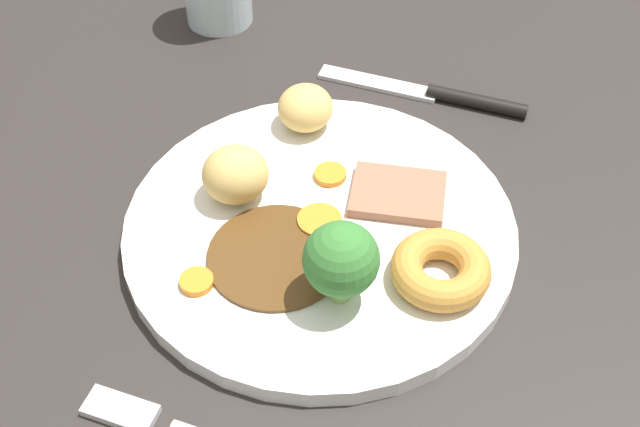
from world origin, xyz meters
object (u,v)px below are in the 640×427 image
object	(u,v)px
yorkshire_pudding	(441,269)
knife	(438,94)
carrot_coin_side	(330,174)
broccoli_floret	(341,260)
roast_potato_right	(305,108)
roast_potato_left	(235,174)
dinner_plate	(320,230)
meat_slice_main	(398,194)
carrot_coin_front	(320,221)
carrot_coin_back	(197,282)

from	to	relation	value
yorkshire_pudding	knife	bearing A→B (deg)	19.47
carrot_coin_side	broccoli_floret	distance (cm)	11.83
roast_potato_right	knife	bearing A→B (deg)	-40.47
carrot_coin_side	knife	size ratio (longest dim) A/B	0.13
yorkshire_pudding	roast_potato_left	world-z (taller)	roast_potato_left
dinner_plate	roast_potato_right	bearing A→B (deg)	31.30
meat_slice_main	carrot_coin_front	world-z (taller)	meat_slice_main
dinner_plate	roast_potato_left	distance (cm)	7.28
dinner_plate	carrot_coin_back	xyz separation A→B (cm)	(-8.53, 5.08, 0.97)
dinner_plate	roast_potato_right	distance (cm)	11.12
carrot_coin_side	roast_potato_left	bearing A→B (deg)	131.03
carrot_coin_front	knife	xyz separation A→B (cm)	(18.70, -2.40, -1.19)
carrot_coin_front	carrot_coin_back	size ratio (longest dim) A/B	1.40
carrot_coin_front	broccoli_floret	world-z (taller)	broccoli_floret
carrot_coin_front	knife	bearing A→B (deg)	-7.31
roast_potato_right	carrot_coin_front	world-z (taller)	roast_potato_right
carrot_coin_back	broccoli_floret	size ratio (longest dim) A/B	0.37
carrot_coin_front	meat_slice_main	bearing A→B (deg)	-40.70
carrot_coin_back	dinner_plate	bearing A→B (deg)	-30.75
yorkshire_pudding	carrot_coin_back	xyz separation A→B (cm)	(-7.24, 14.51, -0.82)
carrot_coin_front	broccoli_floret	xyz separation A→B (cm)	(-5.33, -4.00, 3.40)
dinner_plate	carrot_coin_front	world-z (taller)	carrot_coin_front
roast_potato_left	carrot_coin_front	size ratio (longest dim) A/B	1.52
carrot_coin_side	meat_slice_main	bearing A→B (deg)	-88.99
roast_potato_left	carrot_coin_front	bearing A→B (deg)	-89.95
meat_slice_main	dinner_plate	bearing A→B (deg)	139.26
broccoli_floret	meat_slice_main	bearing A→B (deg)	-0.56
broccoli_floret	yorkshire_pudding	bearing A→B (deg)	-53.28
roast_potato_left	carrot_coin_side	size ratio (longest dim) A/B	1.99
carrot_coin_back	carrot_coin_side	bearing A→B (deg)	-15.86
roast_potato_left	carrot_coin_side	xyz separation A→B (cm)	(4.68, -5.38, -1.87)
carrot_coin_front	yorkshire_pudding	bearing A→B (deg)	-97.62
dinner_plate	carrot_coin_back	bearing A→B (deg)	149.25
yorkshire_pudding	roast_potato_left	xyz separation A→B (cm)	(1.26, 16.15, 1.02)
dinner_plate	knife	distance (cm)	18.82
yorkshire_pudding	carrot_coin_front	xyz separation A→B (cm)	(1.26, 9.45, -0.85)
dinner_plate	meat_slice_main	distance (cm)	6.35
yorkshire_pudding	carrot_coin_front	distance (cm)	9.58
roast_potato_right	yorkshire_pudding	bearing A→B (deg)	-125.04
broccoli_floret	knife	xyz separation A→B (cm)	(24.03, 1.61, -4.59)
carrot_coin_front	carrot_coin_side	size ratio (longest dim) A/B	1.31
carrot_coin_front	carrot_coin_side	bearing A→B (deg)	15.68
roast_potato_left	carrot_coin_side	bearing A→B (deg)	-48.97
roast_potato_left	carrot_coin_side	distance (cm)	7.37
roast_potato_left	broccoli_floret	xyz separation A→B (cm)	(-5.32, -10.70, 1.53)
carrot_coin_front	dinner_plate	bearing A→B (deg)	-34.43
carrot_coin_back	roast_potato_left	bearing A→B (deg)	10.89
yorkshire_pudding	broccoli_floret	xyz separation A→B (cm)	(-4.07, 5.45, 2.55)
dinner_plate	carrot_coin_side	size ratio (longest dim) A/B	11.52
roast_potato_left	roast_potato_right	distance (cm)	9.38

